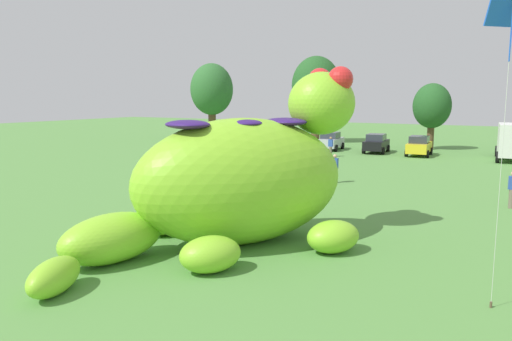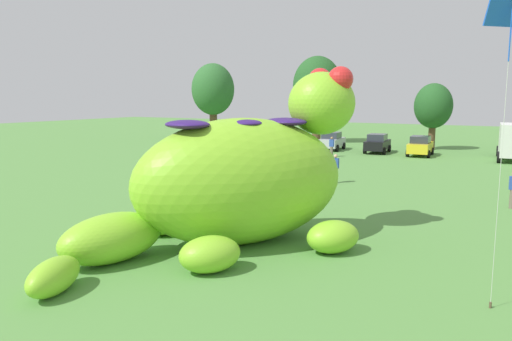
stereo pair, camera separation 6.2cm
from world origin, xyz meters
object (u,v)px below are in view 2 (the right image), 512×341
object	(u,v)px
car_yellow	(420,146)
car_silver	(332,141)
spectator_mid_field	(332,147)
car_blue	(291,139)
car_black	(377,143)
giant_inflatable_creature	(242,179)
spectator_by_cars	(335,169)

from	to	relation	value
car_yellow	car_silver	bearing A→B (deg)	175.31
spectator_mid_field	car_blue	bearing A→B (deg)	140.94
car_black	car_silver	bearing A→B (deg)	177.14
car_blue	spectator_mid_field	bearing A→B (deg)	-39.06
car_blue	car_yellow	bearing A→B (deg)	-2.16
giant_inflatable_creature	car_black	xyz separation A→B (m)	(-3.77, 30.12, -1.39)
spectator_by_cars	car_black	bearing A→B (deg)	97.78
car_black	spectator_by_cars	distance (m)	17.19
giant_inflatable_creature	car_blue	xyz separation A→B (m)	(-12.47, 30.13, -1.39)
car_black	spectator_by_cars	size ratio (longest dim) A/B	2.47
car_silver	car_black	size ratio (longest dim) A/B	1.01
car_silver	spectator_by_cars	world-z (taller)	car_silver
giant_inflatable_creature	car_black	size ratio (longest dim) A/B	2.81
car_yellow	spectator_by_cars	world-z (taller)	car_yellow
car_silver	car_black	distance (m)	4.50
car_silver	car_yellow	size ratio (longest dim) A/B	1.01
car_blue	spectator_mid_field	xyz separation A→B (m)	(6.20, -5.03, -0.01)
car_blue	spectator_by_cars	xyz separation A→B (m)	(11.03, -17.05, -0.01)
car_silver	spectator_mid_field	xyz separation A→B (m)	(1.99, -5.24, -0.01)
car_blue	car_yellow	size ratio (longest dim) A/B	1.01
car_silver	car_yellow	bearing A→B (deg)	-4.69
spectator_mid_field	spectator_by_cars	xyz separation A→B (m)	(4.83, -12.01, 0.00)
car_blue	spectator_mid_field	distance (m)	7.99
giant_inflatable_creature	car_silver	world-z (taller)	giant_inflatable_creature
car_black	spectator_by_cars	world-z (taller)	car_black
car_silver	car_black	world-z (taller)	same
giant_inflatable_creature	car_black	distance (m)	30.38
giant_inflatable_creature	car_silver	xyz separation A→B (m)	(-8.27, 30.34, -1.39)
giant_inflatable_creature	car_silver	bearing A→B (deg)	105.24
giant_inflatable_creature	car_yellow	bearing A→B (deg)	89.79
spectator_mid_field	giant_inflatable_creature	bearing A→B (deg)	-75.96
car_blue	car_black	world-z (taller)	same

